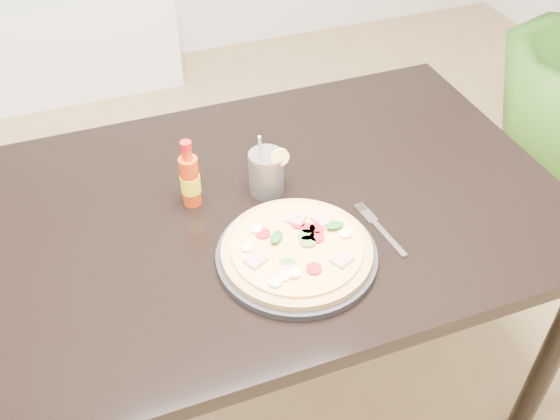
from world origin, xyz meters
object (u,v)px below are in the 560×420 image
object	(u,v)px
cola_cup	(266,173)
plate	(297,255)
fork	(379,227)
hot_sauce_bottle	(190,180)
dining_table	(263,230)
media_console	(32,49)
pizza	(297,249)

from	to	relation	value
cola_cup	plate	bearing A→B (deg)	-93.67
fork	hot_sauce_bottle	bearing A→B (deg)	141.75
dining_table	hot_sauce_bottle	bearing A→B (deg)	158.31
dining_table	plate	size ratio (longest dim) A/B	4.14
dining_table	media_console	bearing A→B (deg)	103.96
cola_cup	media_console	xyz separation A→B (m)	(-0.53, 1.99, -0.55)
cola_cup	media_console	distance (m)	2.14
dining_table	fork	bearing A→B (deg)	-38.14
plate	fork	distance (m)	0.20
dining_table	hot_sauce_bottle	distance (m)	0.22
pizza	plate	bearing A→B (deg)	47.46
cola_cup	media_console	size ratio (longest dim) A/B	0.12
cola_cup	media_console	world-z (taller)	cola_cup
cola_cup	fork	size ratio (longest dim) A/B	0.92
pizza	fork	xyz separation A→B (m)	(0.20, 0.02, -0.02)
hot_sauce_bottle	media_console	distance (m)	2.09
pizza	media_console	size ratio (longest dim) A/B	0.23
dining_table	hot_sauce_bottle	size ratio (longest dim) A/B	8.19
plate	cola_cup	xyz separation A→B (m)	(0.01, 0.23, 0.04)
cola_cup	fork	distance (m)	0.29
cola_cup	fork	xyz separation A→B (m)	(0.19, -0.21, -0.05)
fork	media_console	distance (m)	2.37
dining_table	media_console	distance (m)	2.14
hot_sauce_bottle	cola_cup	bearing A→B (deg)	-5.87
dining_table	fork	world-z (taller)	fork
pizza	dining_table	bearing A→B (deg)	93.23
plate	media_console	size ratio (longest dim) A/B	0.24
pizza	hot_sauce_bottle	size ratio (longest dim) A/B	1.85
dining_table	pizza	world-z (taller)	pizza
plate	fork	xyz separation A→B (m)	(0.20, 0.02, -0.01)
dining_table	media_console	xyz separation A→B (m)	(-0.51, 2.03, -0.42)
fork	media_console	world-z (taller)	fork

